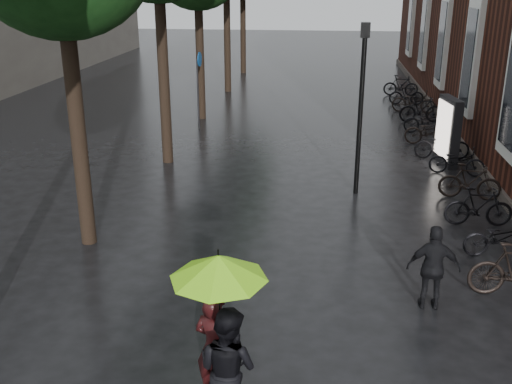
# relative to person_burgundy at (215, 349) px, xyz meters

# --- Properties ---
(person_burgundy) EXTENTS (0.69, 0.57, 1.60)m
(person_burgundy) POSITION_rel_person_burgundy_xyz_m (0.00, 0.00, 0.00)
(person_burgundy) COLOR black
(person_burgundy) RESTS_ON ground
(person_black) EXTENTS (1.03, 0.96, 1.71)m
(person_black) POSITION_rel_person_burgundy_xyz_m (0.25, -0.46, 0.05)
(person_black) COLOR black
(person_black) RESTS_ON ground
(lime_umbrella) EXTENTS (1.22, 1.22, 1.79)m
(lime_umbrella) POSITION_rel_person_burgundy_xyz_m (0.13, -0.28, 1.36)
(lime_umbrella) COLOR black
(lime_umbrella) RESTS_ON ground
(pedestrian_walking) EXTENTS (0.91, 0.40, 1.54)m
(pedestrian_walking) POSITION_rel_person_burgundy_xyz_m (3.28, 2.80, -0.03)
(pedestrian_walking) COLOR black
(pedestrian_walking) RESTS_ON ground
(parked_bicycles) EXTENTS (2.01, 19.66, 1.04)m
(parked_bicycles) POSITION_rel_person_burgundy_xyz_m (5.00, 12.98, -0.34)
(parked_bicycles) COLOR black
(parked_bicycles) RESTS_ON ground
(ad_lightbox) EXTENTS (0.31, 1.35, 2.03)m
(ad_lightbox) POSITION_rel_person_burgundy_xyz_m (5.05, 11.53, 0.22)
(ad_lightbox) COLOR black
(ad_lightbox) RESTS_ON ground
(lamp_post) EXTENTS (0.23, 0.23, 4.39)m
(lamp_post) POSITION_rel_person_burgundy_xyz_m (2.23, 8.53, 1.86)
(lamp_post) COLOR black
(lamp_post) RESTS_ON ground
(cycle_sign) EXTENTS (0.15, 0.52, 2.85)m
(cycle_sign) POSITION_rel_person_burgundy_xyz_m (-3.30, 14.94, 1.08)
(cycle_sign) COLOR #262628
(cycle_sign) RESTS_ON ground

